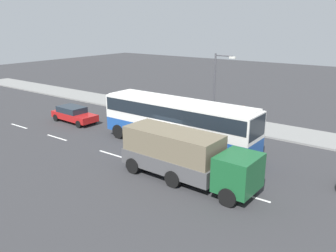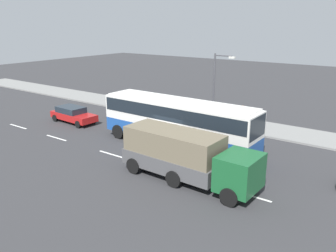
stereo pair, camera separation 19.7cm
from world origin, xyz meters
name	(u,v)px [view 2 (the right image)]	position (x,y,z in m)	size (l,w,h in m)	color
ground_plane	(166,152)	(0.00, 0.00, 0.00)	(120.00, 120.00, 0.00)	#333335
sidewalk_curb	(226,122)	(0.00, 9.18, 0.07)	(80.00, 4.00, 0.15)	gray
lane_centreline	(110,154)	(-2.99, -2.52, 0.00)	(23.82, 0.16, 0.01)	white
coach_bus	(178,118)	(-0.01, 1.44, 2.14)	(12.02, 2.91, 3.45)	#1E4C9E
cargo_truck	(186,155)	(3.52, -2.92, 1.53)	(8.23, 2.71, 2.80)	#19592D
car_red_compact	(73,114)	(-11.29, 1.19, 0.76)	(4.71, 2.06, 1.42)	#B21919
pedestrian_near_curb	(175,107)	(-4.54, 7.72, 1.12)	(0.32, 0.32, 1.68)	brown
pedestrian_at_crossing	(243,113)	(1.42, 9.54, 1.05)	(0.32, 0.32, 1.58)	#38334C
street_lamp	(216,84)	(-0.26, 7.57, 3.72)	(1.87, 0.24, 6.11)	#47474C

